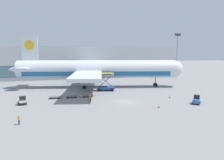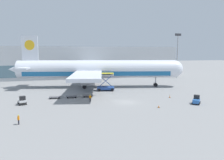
{
  "view_description": "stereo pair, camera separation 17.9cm",
  "coord_description": "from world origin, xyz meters",
  "px_view_note": "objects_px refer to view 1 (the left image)",
  "views": [
    {
      "loc": [
        -16.45,
        -47.78,
        12.01
      ],
      "look_at": [
        -0.69,
        10.6,
        4.0
      ],
      "focal_mm": 35.0,
      "sensor_mm": 36.0,
      "label": 1
    },
    {
      "loc": [
        -16.27,
        -47.82,
        12.01
      ],
      "look_at": [
        -0.69,
        10.6,
        4.0
      ],
      "focal_mm": 35.0,
      "sensor_mm": 36.0,
      "label": 2
    }
  ],
  "objects_px": {
    "scissor_lift_loader": "(106,84)",
    "light_mast": "(177,52)",
    "baggage_tug_foreground": "(196,100)",
    "baggage_dolly_second": "(71,96)",
    "baggage_dolly_lead": "(55,97)",
    "ground_crew_far": "(19,119)",
    "baggage_dolly_third": "(88,96)",
    "traffic_cone_far": "(170,96)",
    "ground_crew_near": "(90,97)",
    "airplane_main": "(95,70)",
    "traffic_cone_near": "(159,106)",
    "baggage_tug_mid": "(22,101)"
  },
  "relations": [
    {
      "from": "scissor_lift_loader",
      "to": "ground_crew_near",
      "type": "bearing_deg",
      "value": -105.0
    },
    {
      "from": "airplane_main",
      "to": "ground_crew_far",
      "type": "height_order",
      "value": "airplane_main"
    },
    {
      "from": "baggage_tug_foreground",
      "to": "baggage_dolly_third",
      "type": "height_order",
      "value": "baggage_tug_foreground"
    },
    {
      "from": "airplane_main",
      "to": "baggage_tug_mid",
      "type": "relative_size",
      "value": 20.91
    },
    {
      "from": "baggage_dolly_lead",
      "to": "ground_crew_near",
      "type": "distance_m",
      "value": 10.02
    },
    {
      "from": "baggage_tug_mid",
      "to": "ground_crew_near",
      "type": "distance_m",
      "value": 15.39
    },
    {
      "from": "ground_crew_near",
      "to": "scissor_lift_loader",
      "type": "bearing_deg",
      "value": 93.95
    },
    {
      "from": "baggage_tug_foreground",
      "to": "ground_crew_far",
      "type": "distance_m",
      "value": 37.52
    },
    {
      "from": "baggage_tug_mid",
      "to": "ground_crew_far",
      "type": "distance_m",
      "value": 14.51
    },
    {
      "from": "baggage_dolly_second",
      "to": "traffic_cone_near",
      "type": "distance_m",
      "value": 22.89
    },
    {
      "from": "baggage_dolly_lead",
      "to": "traffic_cone_near",
      "type": "bearing_deg",
      "value": -30.71
    },
    {
      "from": "light_mast",
      "to": "baggage_tug_foreground",
      "type": "bearing_deg",
      "value": -116.28
    },
    {
      "from": "airplane_main",
      "to": "baggage_dolly_second",
      "type": "distance_m",
      "value": 18.46
    },
    {
      "from": "scissor_lift_loader",
      "to": "light_mast",
      "type": "bearing_deg",
      "value": 43.12
    },
    {
      "from": "baggage_dolly_third",
      "to": "ground_crew_near",
      "type": "distance_m",
      "value": 5.64
    },
    {
      "from": "light_mast",
      "to": "baggage_tug_foreground",
      "type": "distance_m",
      "value": 51.15
    },
    {
      "from": "baggage_dolly_lead",
      "to": "baggage_dolly_third",
      "type": "bearing_deg",
      "value": 2.84
    },
    {
      "from": "airplane_main",
      "to": "baggage_tug_foreground",
      "type": "relative_size",
      "value": 20.78
    },
    {
      "from": "scissor_lift_loader",
      "to": "baggage_dolly_second",
      "type": "xyz_separation_m",
      "value": [
        -10.97,
        -7.81,
        -1.67
      ]
    },
    {
      "from": "light_mast",
      "to": "baggage_tug_foreground",
      "type": "height_order",
      "value": "light_mast"
    },
    {
      "from": "baggage_tug_mid",
      "to": "baggage_dolly_second",
      "type": "xyz_separation_m",
      "value": [
        11.37,
        4.48,
        -0.49
      ]
    },
    {
      "from": "baggage_dolly_third",
      "to": "baggage_tug_foreground",
      "type": "bearing_deg",
      "value": -26.91
    },
    {
      "from": "baggage_dolly_second",
      "to": "baggage_dolly_third",
      "type": "xyz_separation_m",
      "value": [
        4.28,
        -0.16,
        0.0
      ]
    },
    {
      "from": "ground_crew_far",
      "to": "scissor_lift_loader",
      "type": "bearing_deg",
      "value": 153.17
    },
    {
      "from": "light_mast",
      "to": "ground_crew_near",
      "type": "relative_size",
      "value": 11.08
    },
    {
      "from": "baggage_tug_foreground",
      "to": "ground_crew_near",
      "type": "xyz_separation_m",
      "value": [
        -23.18,
        8.42,
        0.17
      ]
    },
    {
      "from": "ground_crew_far",
      "to": "traffic_cone_far",
      "type": "xyz_separation_m",
      "value": [
        34.77,
        12.35,
        -0.59
      ]
    },
    {
      "from": "baggage_tug_foreground",
      "to": "baggage_dolly_second",
      "type": "xyz_separation_m",
      "value": [
        -27.15,
        14.17,
        -0.49
      ]
    },
    {
      "from": "baggage_tug_foreground",
      "to": "baggage_tug_mid",
      "type": "relative_size",
      "value": 1.01
    },
    {
      "from": "ground_crew_near",
      "to": "traffic_cone_near",
      "type": "bearing_deg",
      "value": -3.73
    },
    {
      "from": "baggage_tug_foreground",
      "to": "traffic_cone_near",
      "type": "bearing_deg",
      "value": 137.55
    },
    {
      "from": "light_mast",
      "to": "ground_crew_far",
      "type": "distance_m",
      "value": 78.09
    },
    {
      "from": "baggage_tug_mid",
      "to": "traffic_cone_far",
      "type": "bearing_deg",
      "value": 69.48
    },
    {
      "from": "airplane_main",
      "to": "scissor_lift_loader",
      "type": "distance_m",
      "value": 8.45
    },
    {
      "from": "light_mast",
      "to": "ground_crew_far",
      "type": "height_order",
      "value": "light_mast"
    },
    {
      "from": "scissor_lift_loader",
      "to": "baggage_dolly_lead",
      "type": "distance_m",
      "value": 17.04
    },
    {
      "from": "light_mast",
      "to": "baggage_dolly_third",
      "type": "bearing_deg",
      "value": -145.59
    },
    {
      "from": "scissor_lift_loader",
      "to": "baggage_dolly_third",
      "type": "distance_m",
      "value": 10.54
    },
    {
      "from": "baggage_tug_mid",
      "to": "traffic_cone_near",
      "type": "xyz_separation_m",
      "value": [
        28.62,
        -10.56,
        -0.55
      ]
    },
    {
      "from": "ground_crew_near",
      "to": "ground_crew_far",
      "type": "distance_m",
      "value": 19.26
    },
    {
      "from": "baggage_tug_foreground",
      "to": "ground_crew_near",
      "type": "bearing_deg",
      "value": 112.54
    },
    {
      "from": "baggage_dolly_second",
      "to": "traffic_cone_far",
      "type": "bearing_deg",
      "value": -10.32
    },
    {
      "from": "baggage_dolly_third",
      "to": "ground_crew_near",
      "type": "relative_size",
      "value": 2.11
    },
    {
      "from": "airplane_main",
      "to": "baggage_tug_mid",
      "type": "height_order",
      "value": "airplane_main"
    },
    {
      "from": "scissor_lift_loader",
      "to": "ground_crew_near",
      "type": "height_order",
      "value": "scissor_lift_loader"
    },
    {
      "from": "ground_crew_far",
      "to": "ground_crew_near",
      "type": "bearing_deg",
      "value": 144.55
    },
    {
      "from": "scissor_lift_loader",
      "to": "baggage_dolly_lead",
      "type": "height_order",
      "value": "scissor_lift_loader"
    },
    {
      "from": "baggage_dolly_lead",
      "to": "ground_crew_far",
      "type": "bearing_deg",
      "value": -102.75
    },
    {
      "from": "airplane_main",
      "to": "traffic_cone_far",
      "type": "bearing_deg",
      "value": -41.93
    },
    {
      "from": "baggage_dolly_lead",
      "to": "baggage_dolly_third",
      "type": "xyz_separation_m",
      "value": [
        8.42,
        -0.25,
        0.0
      ]
    }
  ]
}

